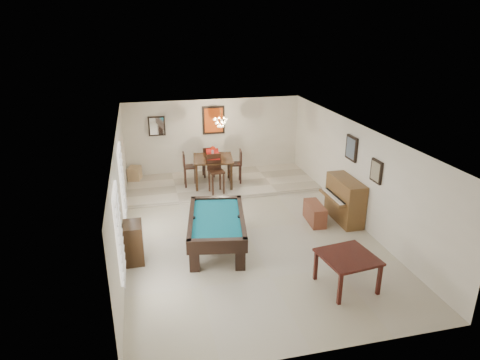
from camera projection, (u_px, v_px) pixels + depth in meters
name	position (u px, v px, depth m)	size (l,w,h in m)	color
ground_plane	(245.00, 230.00, 11.04)	(6.00, 9.00, 0.02)	beige
wall_back	(214.00, 137.00, 14.67)	(6.00, 0.04, 2.60)	silver
wall_front	(318.00, 286.00, 6.48)	(6.00, 0.04, 2.60)	silver
wall_left	(121.00, 193.00, 9.92)	(0.04, 9.00, 2.60)	silver
wall_right	(356.00, 173.00, 11.22)	(0.04, 9.00, 2.60)	silver
ceiling	(246.00, 131.00, 10.12)	(6.00, 9.00, 0.04)	white
dining_step	(221.00, 183.00, 13.97)	(6.00, 2.50, 0.12)	beige
window_left_front	(119.00, 232.00, 7.89)	(0.06, 1.00, 1.70)	white
window_left_rear	(122.00, 180.00, 10.44)	(0.06, 1.00, 1.70)	white
pool_table	(217.00, 233.00, 10.02)	(1.28, 2.36, 0.79)	black
square_table	(347.00, 271.00, 8.57)	(1.03, 1.03, 0.71)	black
upright_piano	(340.00, 200.00, 11.35)	(0.79, 1.40, 1.17)	brown
piano_bench	(315.00, 213.00, 11.35)	(0.36, 0.93, 0.52)	brown
apothecary_chest	(134.00, 243.00, 9.45)	(0.41, 0.61, 0.92)	black
dining_table	(213.00, 169.00, 13.57)	(1.22, 1.22, 1.01)	black
flower_vase	(213.00, 150.00, 13.34)	(0.16, 0.16, 0.27)	#AE260E
dining_chair_south	(216.00, 174.00, 12.89)	(0.43, 0.43, 1.17)	black
dining_chair_north	(208.00, 161.00, 14.28)	(0.39, 0.39, 1.04)	black
dining_chair_west	(190.00, 169.00, 13.43)	(0.41, 0.41, 1.10)	black
dining_chair_east	(235.00, 166.00, 13.74)	(0.40, 0.40, 1.07)	black
corner_bench	(135.00, 173.00, 14.10)	(0.37, 0.47, 0.42)	tan
chandelier	(221.00, 119.00, 13.17)	(0.44, 0.44, 0.60)	#FFE5B2
back_painting	(214.00, 120.00, 14.42)	(0.75, 0.06, 0.95)	#D84C14
back_mirror	(157.00, 126.00, 14.05)	(0.55, 0.06, 0.65)	white
right_picture_upper	(352.00, 148.00, 11.28)	(0.06, 0.55, 0.65)	slate
right_picture_lower	(376.00, 171.00, 10.16)	(0.06, 0.45, 0.55)	gray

